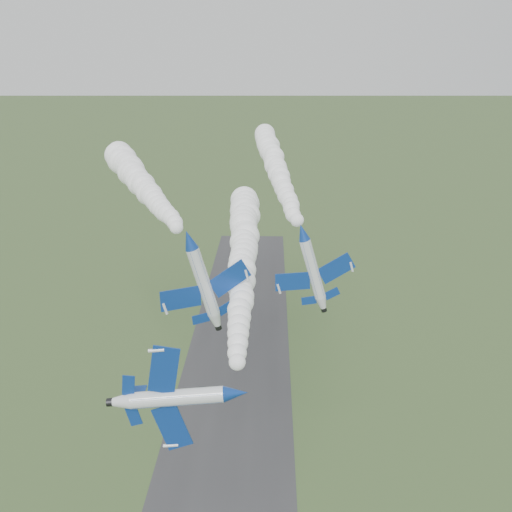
{
  "coord_description": "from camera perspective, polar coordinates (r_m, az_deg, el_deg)",
  "views": [
    {
      "loc": [
        7.63,
        -51.68,
        66.4
      ],
      "look_at": [
        5.68,
        15.61,
        42.68
      ],
      "focal_mm": 40.0,
      "sensor_mm": 36.0,
      "label": 1
    }
  ],
  "objects": [
    {
      "name": "smoke_trail_jet_pair_right",
      "position": [
        104.2,
        1.99,
        9.05
      ],
      "size": [
        11.98,
        65.57,
        4.7
      ],
      "primitive_type": null,
      "rotation": [
        0.0,
        0.0,
        0.11
      ],
      "color": "white"
    },
    {
      "name": "jet_pair_left",
      "position": [
        69.44,
        -6.7,
        1.63
      ],
      "size": [
        11.65,
        13.86,
        4.43
      ],
      "rotation": [
        0.0,
        -0.27,
        0.39
      ],
      "color": "silver"
    },
    {
      "name": "smoke_trail_jet_pair_left",
      "position": [
        98.9,
        -11.45,
        7.16
      ],
      "size": [
        26.07,
        53.21,
        5.5
      ],
      "primitive_type": null,
      "rotation": [
        0.0,
        0.0,
        0.39
      ],
      "color": "white"
    },
    {
      "name": "jet_lead",
      "position": [
        55.94,
        -2.0,
        -13.62
      ],
      "size": [
        3.51,
        13.61,
        11.21
      ],
      "rotation": [
        0.0,
        1.49,
        0.04
      ],
      "color": "silver"
    },
    {
      "name": "runway",
      "position": [
        105.53,
        -3.03,
        -19.6
      ],
      "size": [
        24.0,
        260.0,
        0.04
      ],
      "primitive_type": "cube",
      "color": "#2E2E31",
      "rests_on": "ground"
    },
    {
      "name": "jet_pair_right",
      "position": [
        69.95,
        4.68,
        2.38
      ],
      "size": [
        9.96,
        12.31,
        3.84
      ],
      "rotation": [
        0.0,
        -0.28,
        0.11
      ],
      "color": "silver"
    },
    {
      "name": "smoke_trail_jet_lead",
      "position": [
        84.72,
        -1.31,
        -0.13
      ],
      "size": [
        7.53,
        59.28,
        5.32
      ],
      "primitive_type": null,
      "rotation": [
        0.0,
        0.0,
        0.04
      ],
      "color": "white"
    }
  ]
}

